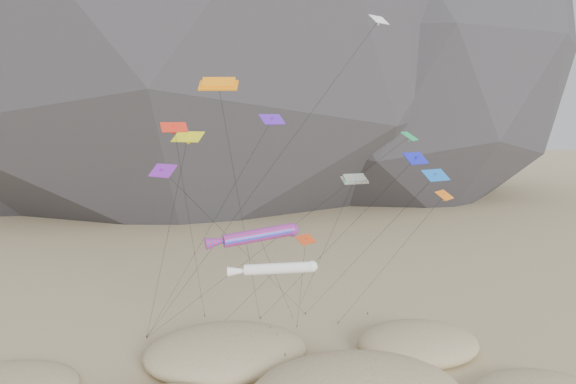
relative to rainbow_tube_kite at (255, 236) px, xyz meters
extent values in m
ellipsoid|color=#2B2B30|center=(-35.17, 110.28, 32.43)|extent=(136.20, 127.83, 116.00)
ellipsoid|color=black|center=(57.83, 97.28, 26.43)|extent=(130.55, 126.41, 100.00)
ellipsoid|color=#CCB789|center=(-2.09, 2.88, -10.82)|extent=(14.22, 12.09, 3.31)
ellipsoid|color=#CCB789|center=(15.10, 0.38, -10.92)|extent=(11.17, 9.49, 2.91)
ellipsoid|color=black|center=(0.79, 3.53, -10.57)|extent=(3.22, 2.75, 0.97)
ellipsoid|color=black|center=(1.17, 0.04, -10.67)|extent=(2.14, 1.83, 0.64)
ellipsoid|color=black|center=(15.16, 0.12, -10.87)|extent=(2.19, 1.87, 0.66)
ellipsoid|color=black|center=(13.21, -0.79, -10.97)|extent=(1.99, 1.71, 0.60)
cylinder|color=#3F2D1E|center=(-3.02, 10.36, -11.42)|extent=(0.08, 0.08, 0.30)
cylinder|color=#3F2D1E|center=(2.96, 11.80, -11.42)|extent=(0.08, 0.08, 0.30)
cylinder|color=#3F2D1E|center=(5.97, 8.48, -11.42)|extent=(0.08, 0.08, 0.30)
cylinder|color=#3F2D1E|center=(7.88, 11.79, -11.42)|extent=(0.08, 0.08, 0.30)
cylinder|color=#3F2D1E|center=(10.29, 8.31, -11.42)|extent=(0.08, 0.08, 0.30)
cylinder|color=#3F2D1E|center=(-2.62, 13.90, -11.42)|extent=(0.08, 0.08, 0.30)
cylinder|color=#3F2D1E|center=(14.28, 9.97, -11.42)|extent=(0.08, 0.08, 0.30)
cylinder|color=#3F2D1E|center=(-8.70, 9.60, -11.42)|extent=(0.08, 0.08, 0.30)
cylinder|color=#FF1A23|center=(0.27, 0.01, 0.03)|extent=(5.90, 1.41, 1.65)
sphere|color=#FF1A23|center=(3.14, 0.19, 0.27)|extent=(1.11, 1.11, 1.11)
cone|color=#FF1A23|center=(-2.90, -0.18, -0.25)|extent=(2.45, 1.10, 1.19)
cylinder|color=black|center=(3.29, 5.55, -5.77)|extent=(6.08, 11.11, 11.62)
cylinder|color=white|center=(1.03, -3.39, -1.87)|extent=(5.16, 2.47, 1.18)
sphere|color=white|center=(3.46, -4.23, -1.66)|extent=(0.86, 0.86, 0.86)
cone|color=white|center=(-1.63, -2.47, -2.12)|extent=(2.22, 1.38, 0.88)
cylinder|color=black|center=(-0.38, 3.50, -6.72)|extent=(2.84, 13.80, 9.72)
cube|color=orange|center=(-2.95, -1.24, 11.83)|extent=(3.09, 1.96, 0.84)
cube|color=orange|center=(-2.95, -1.24, 12.05)|extent=(2.60, 1.58, 0.82)
cylinder|color=black|center=(-0.14, 4.65, 0.13)|extent=(5.66, 11.79, 23.41)
cube|color=#FF311A|center=(9.19, 1.71, 4.04)|extent=(2.41, 1.18, 0.65)
cube|color=#FF311A|center=(9.19, 1.71, 4.25)|extent=(2.04, 0.94, 0.64)
cylinder|color=black|center=(8.75, 8.42, -3.76)|extent=(0.92, 13.43, 15.62)
cube|color=purple|center=(-7.26, -2.68, 5.72)|extent=(2.05, 2.16, 0.88)
cube|color=purple|center=(-7.26, -2.68, 5.57)|extent=(0.39, 0.38, 0.67)
cylinder|color=black|center=(0.31, 4.56, -2.90)|extent=(15.17, 14.50, 17.26)
cube|color=white|center=(11.93, 3.40, 17.91)|extent=(2.04, 1.66, 0.78)
cube|color=white|center=(11.93, 3.40, 17.76)|extent=(0.32, 0.34, 0.61)
cylinder|color=black|center=(1.62, 6.50, 3.19)|extent=(20.66, 6.22, 29.44)
cube|color=orange|center=(14.54, -4.05, 3.32)|extent=(1.98, 1.84, 0.65)
cube|color=orange|center=(14.54, -4.05, 3.17)|extent=(0.28, 0.28, 0.61)
cylinder|color=black|center=(12.42, 2.13, -4.10)|extent=(4.27, 12.38, 14.85)
cube|color=#C83C12|center=(3.29, -3.15, 0.19)|extent=(1.84, 1.64, 0.61)
cube|color=#C83C12|center=(3.29, -3.15, 0.04)|extent=(0.26, 0.26, 0.57)
cylinder|color=black|center=(4.63, 2.66, -5.66)|extent=(2.71, 11.65, 11.73)
cube|color=red|center=(-6.46, -3.82, 8.82)|extent=(1.86, 1.09, 0.69)
cube|color=red|center=(-6.46, -3.82, 8.67)|extent=(0.23, 0.23, 0.61)
cylinder|color=black|center=(-4.54, 5.04, -1.35)|extent=(3.86, 17.74, 20.35)
cube|color=#1BB464|center=(14.33, 1.69, 7.78)|extent=(2.24, 2.34, 0.76)
cube|color=#1BB464|center=(14.33, 1.69, 7.63)|extent=(0.32, 0.33, 0.73)
cylinder|color=black|center=(2.82, 5.64, -1.87)|extent=(23.05, 7.94, 19.32)
cube|color=#5520BC|center=(1.35, -0.35, 9.31)|extent=(2.16, 1.57, 0.80)
cube|color=#5520BC|center=(1.35, -0.35, 9.16)|extent=(0.31, 0.33, 0.66)
cylinder|color=black|center=(-3.68, 4.62, -1.11)|extent=(10.08, 9.99, 20.84)
cube|color=yellow|center=(-5.26, -0.85, 8.03)|extent=(2.55, 2.24, 0.76)
cube|color=yellow|center=(-5.26, -0.85, 7.88)|extent=(0.33, 0.31, 0.78)
cylinder|color=black|center=(-6.98, 4.37, -1.74)|extent=(3.47, 10.48, 19.56)
cube|color=blue|center=(11.88, -7.19, 5.32)|extent=(2.20, 1.54, 0.77)
cube|color=blue|center=(11.88, -7.19, 5.17)|extent=(0.29, 0.29, 0.68)
cylinder|color=black|center=(9.88, 2.30, -3.10)|extent=(4.03, 19.00, 16.86)
cube|color=#171EC5|center=(11.64, -4.57, 6.35)|extent=(2.25, 1.66, 0.87)
cube|color=#171EC5|center=(11.64, -4.57, 6.20)|extent=(0.34, 0.36, 0.68)
cylinder|color=black|center=(7.30, 3.62, -2.58)|extent=(8.71, 16.40, 17.89)
camera|label=1|loc=(-9.08, -43.37, 9.72)|focal=35.00mm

